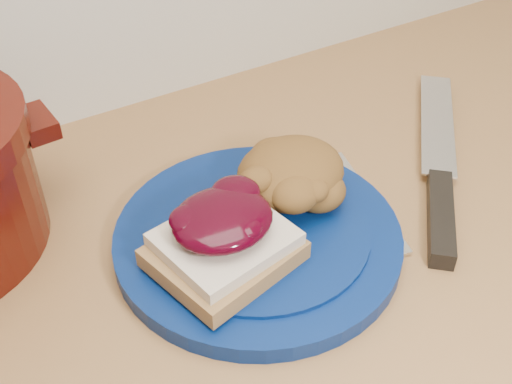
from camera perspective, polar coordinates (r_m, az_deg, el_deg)
plate at (r=0.63m, az=0.16°, el=-4.11°), size 0.32×0.32×0.02m
sandwich at (r=0.58m, az=-2.91°, el=-4.07°), size 0.14×0.13×0.06m
stuffing_mound at (r=0.65m, az=3.10°, el=1.74°), size 0.13×0.11×0.06m
chef_knife at (r=0.72m, az=16.01°, el=0.36°), size 0.26×0.28×0.02m
butter_knife at (r=0.70m, az=9.94°, el=-0.67°), size 0.05×0.17×0.00m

